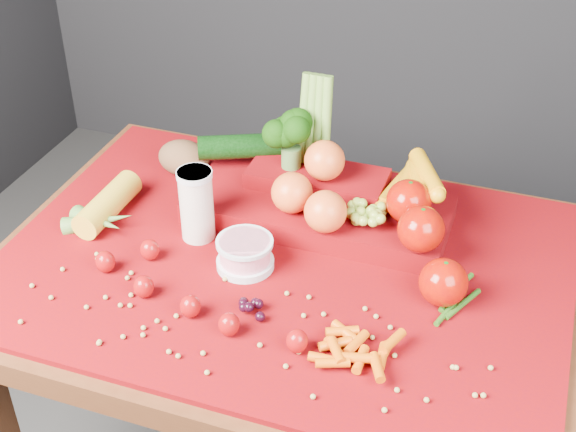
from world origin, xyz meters
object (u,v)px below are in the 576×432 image
(yogurt_bowl, at_px, (245,253))
(produce_mound, at_px, (334,196))
(table, at_px, (285,303))
(milk_glass, at_px, (196,202))

(yogurt_bowl, bearing_deg, produce_mound, 59.14)
(table, bearing_deg, yogurt_bowl, -146.43)
(table, xyz_separation_m, milk_glass, (-0.18, 0.02, 0.19))
(milk_glass, height_order, produce_mound, produce_mound)
(yogurt_bowl, distance_m, produce_mound, 0.22)
(table, height_order, produce_mound, produce_mound)
(produce_mound, bearing_deg, yogurt_bowl, -120.86)
(milk_glass, distance_m, produce_mound, 0.27)
(yogurt_bowl, bearing_deg, table, 33.57)
(table, relative_size, yogurt_bowl, 10.18)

